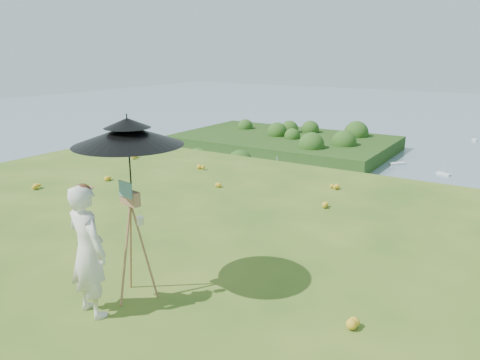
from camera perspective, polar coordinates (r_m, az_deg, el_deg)
The scene contains 11 objects.
ground at distance 8.68m, azimuth -16.60°, elevation -6.85°, with size 14.00×14.00×0.00m, color #38611B.
shoreline_tier at distance 89.46m, azimuth 25.48°, elevation -12.08°, with size 170.00×28.00×8.00m, color #726D5B.
peninsula at distance 182.44m, azimuth 5.38°, elevation 5.32°, with size 90.00×60.00×12.00m, color #18340E, non-canonical shape.
slope_trees at distance 44.54m, azimuth 21.73°, elevation -9.76°, with size 110.00×50.00×6.00m, color #295419, non-canonical shape.
harbor_town at distance 86.81m, azimuth 25.98°, elevation -8.25°, with size 110.00×22.00×5.00m, color beige, non-canonical shape.
moored_boats at distance 171.24m, azimuth 25.27°, elevation 1.62°, with size 140.00×140.00×0.70m, color silver, non-canonical shape.
wildflowers at distance 8.81m, azimuth -15.41°, elevation -6.00°, with size 10.00×10.50×0.12m, color gold, non-canonical shape.
painter at distance 6.06m, azimuth -18.06°, elevation -8.23°, with size 0.62×0.41×1.70m, color silver.
field_easel at distance 6.31m, azimuth -12.92°, elevation -7.22°, with size 0.62×0.62×1.63m, color brown, non-canonical shape.
sun_umbrella at distance 6.00m, azimuth -13.33°, elevation 2.51°, with size 1.38×1.38×1.13m, color black, non-canonical shape.
painter_cap at distance 5.79m, azimuth -18.72°, elevation -0.95°, with size 0.20×0.24×0.10m, color #BE6869, non-canonical shape.
Camera 1 is at (6.19, -5.17, 3.21)m, focal length 35.00 mm.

